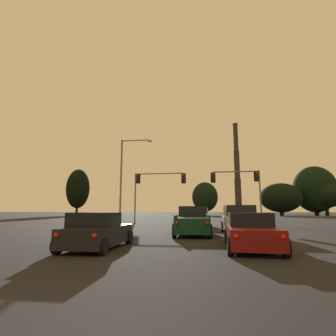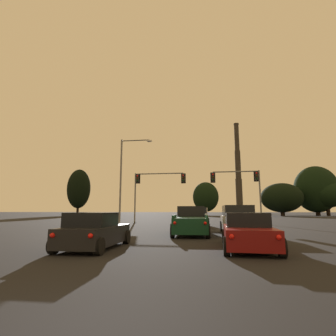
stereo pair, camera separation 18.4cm
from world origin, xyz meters
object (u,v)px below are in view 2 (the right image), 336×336
object	(u,v)px
traffic_light_overhead_right	(243,183)
street_lamp	(126,172)
sedan_right_lane_third	(247,232)
suv_right_lane_second	(238,220)
traffic_light_overhead_left	(152,184)
pickup_truck_center_lane_second	(191,222)
smokestack	(238,177)
hatchback_left_lane_third	(95,232)
pickup_truck_center_lane_front	(197,218)

from	to	relation	value
traffic_light_overhead_right	street_lamp	distance (m)	13.60
sedan_right_lane_third	suv_right_lane_second	bearing A→B (deg)	89.19
traffic_light_overhead_left	street_lamp	world-z (taller)	street_lamp
pickup_truck_center_lane_second	sedan_right_lane_third	bearing A→B (deg)	-69.20
pickup_truck_center_lane_second	smokestack	size ratio (longest dim) A/B	0.11
pickup_truck_center_lane_second	street_lamp	size ratio (longest dim) A/B	0.59
suv_right_lane_second	sedan_right_lane_third	size ratio (longest dim) A/B	1.03
traffic_light_overhead_left	suv_right_lane_second	bearing A→B (deg)	-58.00
suv_right_lane_second	pickup_truck_center_lane_second	bearing A→B (deg)	-170.02
traffic_light_overhead_right	street_lamp	size ratio (longest dim) A/B	0.65
traffic_light_overhead_left	street_lamp	bearing A→B (deg)	-115.73
hatchback_left_lane_third	street_lamp	size ratio (longest dim) A/B	0.43
street_lamp	smokestack	xyz separation A→B (m)	(25.81, 116.72, 13.71)
pickup_truck_center_lane_front	street_lamp	world-z (taller)	street_lamp
pickup_truck_center_lane_front	smokestack	distance (m)	122.24
traffic_light_overhead_right	street_lamp	world-z (taller)	street_lamp
sedan_right_lane_third	street_lamp	xyz separation A→B (m)	(-10.52, 16.53, 5.13)
pickup_truck_center_lane_second	suv_right_lane_second	size ratio (longest dim) A/B	1.13
pickup_truck_center_lane_second	traffic_light_overhead_left	bearing A→B (deg)	108.81
sedan_right_lane_third	street_lamp	distance (m)	20.25
smokestack	traffic_light_overhead_left	bearing A→B (deg)	-101.92
pickup_truck_center_lane_second	street_lamp	bearing A→B (deg)	124.47
hatchback_left_lane_third	smokestack	size ratio (longest dim) A/B	0.08
sedan_right_lane_third	traffic_light_overhead_left	xyz separation A→B (m)	(-8.44, 20.84, 4.14)
suv_right_lane_second	traffic_light_overhead_right	size ratio (longest dim) A/B	0.80
hatchback_left_lane_third	traffic_light_overhead_right	bearing A→B (deg)	66.64
sedan_right_lane_third	smokestack	distance (m)	135.44
traffic_light_overhead_right	smokestack	world-z (taller)	smokestack
hatchback_left_lane_third	traffic_light_overhead_right	size ratio (longest dim) A/B	0.67
street_lamp	smokestack	distance (m)	120.32
pickup_truck_center_lane_front	hatchback_left_lane_third	size ratio (longest dim) A/B	1.35
pickup_truck_center_lane_front	hatchback_left_lane_third	bearing A→B (deg)	-101.56
suv_right_lane_second	hatchback_left_lane_third	world-z (taller)	suv_right_lane_second
suv_right_lane_second	sedan_right_lane_third	bearing A→B (deg)	-93.90
suv_right_lane_second	traffic_light_overhead_left	xyz separation A→B (m)	(-8.81, 14.10, 3.91)
suv_right_lane_second	hatchback_left_lane_third	distance (m)	10.04
street_lamp	traffic_light_overhead_left	bearing A→B (deg)	64.27
suv_right_lane_second	street_lamp	distance (m)	15.44
hatchback_left_lane_third	traffic_light_overhead_right	xyz separation A→B (m)	(8.71, 20.94, 4.06)
hatchback_left_lane_third	street_lamp	xyz separation A→B (m)	(-4.38, 17.43, 5.14)
pickup_truck_center_lane_front	sedan_right_lane_third	xyz separation A→B (m)	(2.60, -13.77, -0.14)
pickup_truck_center_lane_second	street_lamp	world-z (taller)	street_lamp
suv_right_lane_second	traffic_light_overhead_right	bearing A→B (deg)	79.86
traffic_light_overhead_right	suv_right_lane_second	bearing A→B (deg)	-99.40
pickup_truck_center_lane_front	smokestack	bearing A→B (deg)	83.50
sedan_right_lane_third	hatchback_left_lane_third	xyz separation A→B (m)	(-6.14, -0.90, -0.00)
traffic_light_overhead_right	traffic_light_overhead_left	bearing A→B (deg)	175.86
smokestack	suv_right_lane_second	bearing A→B (deg)	-96.73
sedan_right_lane_third	traffic_light_overhead_right	world-z (taller)	traffic_light_overhead_right
suv_right_lane_second	smokestack	size ratio (longest dim) A/B	0.10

